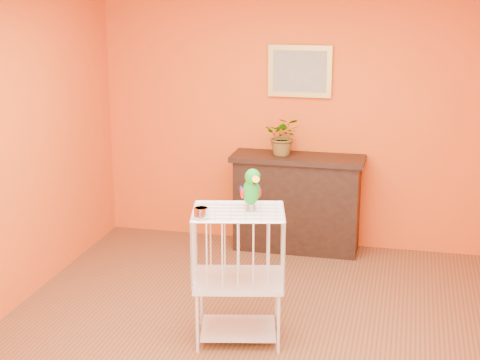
# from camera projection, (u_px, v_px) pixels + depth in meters

# --- Properties ---
(ground) EXTENTS (4.50, 4.50, 0.00)m
(ground) POSITION_uv_depth(u_px,v_px,m) (249.00, 341.00, 5.46)
(ground) COLOR brown
(ground) RESTS_ON ground
(room_shell) EXTENTS (4.50, 4.50, 4.50)m
(room_shell) POSITION_uv_depth(u_px,v_px,m) (250.00, 132.00, 5.05)
(room_shell) COLOR #E44A15
(room_shell) RESTS_ON ground
(console_cabinet) EXTENTS (1.29, 0.46, 0.95)m
(console_cabinet) POSITION_uv_depth(u_px,v_px,m) (297.00, 203.00, 7.23)
(console_cabinet) COLOR black
(console_cabinet) RESTS_ON ground
(potted_plant) EXTENTS (0.37, 0.41, 0.29)m
(potted_plant) POSITION_uv_depth(u_px,v_px,m) (284.00, 139.00, 7.15)
(potted_plant) COLOR #26722D
(potted_plant) RESTS_ON console_cabinet
(framed_picture) EXTENTS (0.62, 0.04, 0.50)m
(framed_picture) POSITION_uv_depth(u_px,v_px,m) (300.00, 71.00, 7.09)
(framed_picture) COLOR #B3943F
(framed_picture) RESTS_ON room_shell
(birdcage) EXTENTS (0.74, 0.62, 1.00)m
(birdcage) POSITION_uv_depth(u_px,v_px,m) (238.00, 274.00, 5.38)
(birdcage) COLOR beige
(birdcage) RESTS_ON ground
(feed_cup) EXTENTS (0.10, 0.10, 0.07)m
(feed_cup) POSITION_uv_depth(u_px,v_px,m) (201.00, 213.00, 5.08)
(feed_cup) COLOR silver
(feed_cup) RESTS_ON birdcage
(parrot) EXTENTS (0.20, 0.27, 0.32)m
(parrot) POSITION_uv_depth(u_px,v_px,m) (251.00, 189.00, 5.23)
(parrot) COLOR #59544C
(parrot) RESTS_ON birdcage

